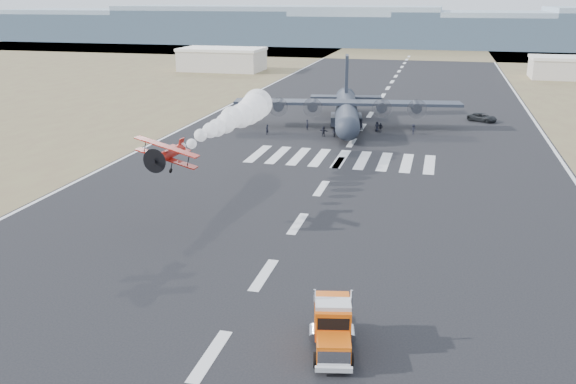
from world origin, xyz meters
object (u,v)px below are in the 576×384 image
at_px(crew_g, 267,129).
at_px(hangar_left, 222,59).
at_px(crew_f, 324,131).
at_px(transport_aircraft, 347,109).
at_px(crew_a, 307,125).
at_px(crew_e, 377,127).
at_px(crew_h, 361,124).
at_px(crew_b, 334,132).
at_px(hangar_right, 570,67).
at_px(semi_truck, 333,325).
at_px(crew_d, 380,127).
at_px(support_vehicle, 482,117).
at_px(aerobatic_biplane, 168,154).
at_px(crew_c, 413,129).

bearing_deg(crew_g, hangar_left, -136.50).
height_order(crew_f, crew_g, crew_f).
height_order(transport_aircraft, crew_a, transport_aircraft).
distance_m(transport_aircraft, crew_e, 7.17).
bearing_deg(crew_g, crew_h, 135.87).
bearing_deg(crew_b, crew_g, -116.65).
distance_m(hangar_right, transport_aircraft, 91.33).
height_order(semi_truck, crew_f, semi_truck).
height_order(hangar_right, crew_e, hangar_right).
relative_size(transport_aircraft, crew_d, 24.33).
xyz_separation_m(hangar_left, crew_d, (55.45, -76.14, -2.62)).
bearing_deg(support_vehicle, hangar_left, 78.19).
xyz_separation_m(crew_a, crew_b, (5.37, -4.68, -0.04)).
relative_size(hangar_right, crew_b, 12.79).
height_order(crew_b, crew_e, crew_e).
height_order(crew_a, crew_h, crew_h).
height_order(hangar_left, support_vehicle, hangar_left).
height_order(aerobatic_biplane, support_vehicle, aerobatic_biplane).
distance_m(semi_truck, crew_e, 66.36).
bearing_deg(crew_c, hangar_right, 100.35).
relative_size(aerobatic_biplane, crew_c, 3.85).
bearing_deg(aerobatic_biplane, crew_c, 67.76).
distance_m(hangar_left, semi_truck, 153.96).
relative_size(crew_d, crew_e, 0.93).
bearing_deg(crew_g, transport_aircraft, 151.11).
bearing_deg(crew_f, aerobatic_biplane, 101.48).
height_order(hangar_left, crew_d, hangar_left).
bearing_deg(hangar_left, crew_a, -60.69).
distance_m(crew_d, crew_f, 10.12).
xyz_separation_m(crew_c, crew_g, (-23.07, -5.91, -0.01)).
distance_m(hangar_right, crew_d, 91.65).
height_order(aerobatic_biplane, crew_c, aerobatic_biplane).
bearing_deg(hangar_left, aerobatic_biplane, -72.17).
bearing_deg(hangar_right, aerobatic_biplane, -114.16).
distance_m(crew_e, crew_h, 2.94).
bearing_deg(crew_b, crew_e, 103.10).
height_order(support_vehicle, crew_b, crew_b).
height_order(hangar_left, crew_c, hangar_left).
bearing_deg(crew_g, aerobatic_biplane, 21.97).
xyz_separation_m(crew_b, crew_c, (12.18, 5.23, 0.02)).
bearing_deg(crew_a, hangar_right, -69.65).
relative_size(hangar_left, crew_b, 15.29).
distance_m(aerobatic_biplane, crew_d, 51.01).
bearing_deg(crew_a, support_vehicle, -99.32).
relative_size(aerobatic_biplane, transport_aircraft, 0.17).
height_order(hangar_right, crew_a, hangar_right).
distance_m(support_vehicle, crew_a, 32.44).
distance_m(aerobatic_biplane, crew_e, 51.08).
bearing_deg(crew_f, crew_e, -123.59).
bearing_deg(crew_g, crew_f, 114.19).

